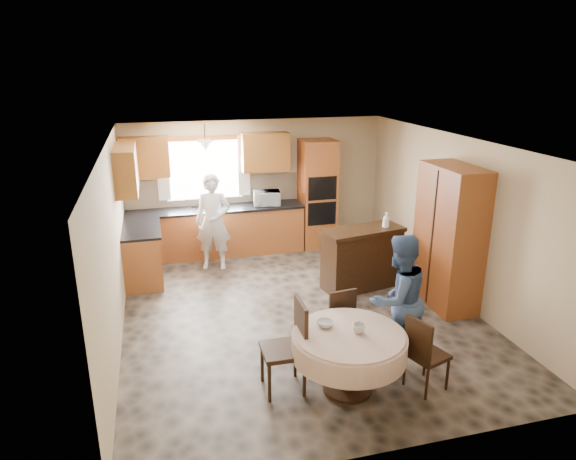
{
  "coord_description": "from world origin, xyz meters",
  "views": [
    {
      "loc": [
        -1.91,
        -6.6,
        3.53
      ],
      "look_at": [
        -0.08,
        0.3,
        1.18
      ],
      "focal_mm": 32.0,
      "sensor_mm": 36.0,
      "label": 1
    }
  ],
  "objects_px": {
    "cupboard": "(449,237)",
    "chair_right": "(423,351)",
    "dining_table": "(349,346)",
    "chair_left": "(290,342)",
    "oven_tower": "(317,194)",
    "person_sink": "(213,222)",
    "sideboard": "(362,260)",
    "chair_back": "(338,316)",
    "person_dining": "(398,299)"
  },
  "relations": [
    {
      "from": "dining_table",
      "to": "chair_right",
      "type": "distance_m",
      "value": 0.83
    },
    {
      "from": "chair_back",
      "to": "dining_table",
      "type": "bearing_deg",
      "value": 71.06
    },
    {
      "from": "dining_table",
      "to": "chair_right",
      "type": "xyz_separation_m",
      "value": [
        0.8,
        -0.2,
        -0.06
      ]
    },
    {
      "from": "chair_right",
      "to": "person_sink",
      "type": "relative_size",
      "value": 0.52
    },
    {
      "from": "chair_back",
      "to": "person_sink",
      "type": "bearing_deg",
      "value": -76.54
    },
    {
      "from": "sideboard",
      "to": "dining_table",
      "type": "relative_size",
      "value": 1.04
    },
    {
      "from": "cupboard",
      "to": "person_sink",
      "type": "xyz_separation_m",
      "value": [
        -3.19,
        2.34,
        -0.21
      ]
    },
    {
      "from": "chair_left",
      "to": "person_sink",
      "type": "bearing_deg",
      "value": -173.77
    },
    {
      "from": "dining_table",
      "to": "chair_back",
      "type": "relative_size",
      "value": 1.44
    },
    {
      "from": "sideboard",
      "to": "chair_back",
      "type": "xyz_separation_m",
      "value": [
        -1.04,
        -1.75,
        0.02
      ]
    },
    {
      "from": "chair_left",
      "to": "person_dining",
      "type": "bearing_deg",
      "value": 100.23
    },
    {
      "from": "dining_table",
      "to": "person_dining",
      "type": "distance_m",
      "value": 0.94
    },
    {
      "from": "chair_back",
      "to": "person_dining",
      "type": "xyz_separation_m",
      "value": [
        0.61,
        -0.37,
        0.33
      ]
    },
    {
      "from": "chair_left",
      "to": "chair_right",
      "type": "xyz_separation_m",
      "value": [
        1.41,
        -0.41,
        -0.09
      ]
    },
    {
      "from": "dining_table",
      "to": "chair_back",
      "type": "xyz_separation_m",
      "value": [
        0.18,
        0.81,
        -0.07
      ]
    },
    {
      "from": "cupboard",
      "to": "chair_left",
      "type": "bearing_deg",
      "value": -152.37
    },
    {
      "from": "sideboard",
      "to": "person_dining",
      "type": "relative_size",
      "value": 0.81
    },
    {
      "from": "dining_table",
      "to": "oven_tower",
      "type": "bearing_deg",
      "value": 76.29
    },
    {
      "from": "cupboard",
      "to": "chair_right",
      "type": "bearing_deg",
      "value": -126.76
    },
    {
      "from": "oven_tower",
      "to": "chair_right",
      "type": "bearing_deg",
      "value": -93.98
    },
    {
      "from": "cupboard",
      "to": "person_sink",
      "type": "distance_m",
      "value": 3.97
    },
    {
      "from": "oven_tower",
      "to": "chair_right",
      "type": "distance_m",
      "value": 4.92
    },
    {
      "from": "chair_right",
      "to": "person_sink",
      "type": "bearing_deg",
      "value": 4.39
    },
    {
      "from": "oven_tower",
      "to": "dining_table",
      "type": "relative_size",
      "value": 1.67
    },
    {
      "from": "chair_right",
      "to": "cupboard",
      "type": "bearing_deg",
      "value": -55.25
    },
    {
      "from": "chair_left",
      "to": "person_sink",
      "type": "xyz_separation_m",
      "value": [
        -0.37,
        3.82,
        0.27
      ]
    },
    {
      "from": "dining_table",
      "to": "chair_right",
      "type": "height_order",
      "value": "chair_right"
    },
    {
      "from": "oven_tower",
      "to": "sideboard",
      "type": "bearing_deg",
      "value": -87.76
    },
    {
      "from": "chair_right",
      "to": "person_dining",
      "type": "distance_m",
      "value": 0.72
    },
    {
      "from": "chair_right",
      "to": "person_sink",
      "type": "height_order",
      "value": "person_sink"
    },
    {
      "from": "person_sink",
      "to": "chair_right",
      "type": "bearing_deg",
      "value": -52.85
    },
    {
      "from": "oven_tower",
      "to": "person_sink",
      "type": "bearing_deg",
      "value": -162.95
    },
    {
      "from": "chair_left",
      "to": "person_sink",
      "type": "height_order",
      "value": "person_sink"
    },
    {
      "from": "oven_tower",
      "to": "chair_right",
      "type": "height_order",
      "value": "oven_tower"
    },
    {
      "from": "sideboard",
      "to": "chair_back",
      "type": "relative_size",
      "value": 1.5
    },
    {
      "from": "sideboard",
      "to": "dining_table",
      "type": "distance_m",
      "value": 2.84
    },
    {
      "from": "oven_tower",
      "to": "cupboard",
      "type": "xyz_separation_m",
      "value": [
        1.07,
        -2.99,
        0.01
      ]
    },
    {
      "from": "dining_table",
      "to": "chair_back",
      "type": "bearing_deg",
      "value": 77.5
    },
    {
      "from": "oven_tower",
      "to": "sideboard",
      "type": "height_order",
      "value": "oven_tower"
    },
    {
      "from": "oven_tower",
      "to": "dining_table",
      "type": "xyz_separation_m",
      "value": [
        -1.14,
        -4.68,
        -0.5
      ]
    },
    {
      "from": "person_sink",
      "to": "sideboard",
      "type": "bearing_deg",
      "value": -19.25
    },
    {
      "from": "oven_tower",
      "to": "dining_table",
      "type": "bearing_deg",
      "value": -103.71
    },
    {
      "from": "chair_left",
      "to": "dining_table",
      "type": "bearing_deg",
      "value": 72.06
    },
    {
      "from": "cupboard",
      "to": "person_dining",
      "type": "xyz_separation_m",
      "value": [
        -1.42,
        -1.24,
        -0.25
      ]
    },
    {
      "from": "chair_left",
      "to": "chair_back",
      "type": "bearing_deg",
      "value": 128.14
    },
    {
      "from": "oven_tower",
      "to": "person_dining",
      "type": "xyz_separation_m",
      "value": [
        -0.35,
        -4.23,
        -0.24
      ]
    },
    {
      "from": "chair_back",
      "to": "person_sink",
      "type": "relative_size",
      "value": 0.52
    },
    {
      "from": "chair_left",
      "to": "chair_back",
      "type": "distance_m",
      "value": 1.0
    },
    {
      "from": "dining_table",
      "to": "person_dining",
      "type": "xyz_separation_m",
      "value": [
        0.79,
        0.44,
        0.26
      ]
    },
    {
      "from": "sideboard",
      "to": "cupboard",
      "type": "bearing_deg",
      "value": -52.51
    }
  ]
}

